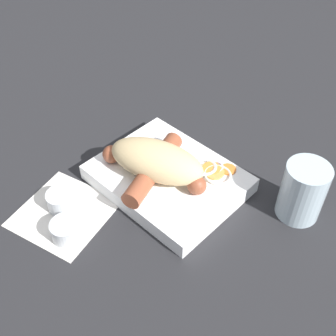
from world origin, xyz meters
The scene contains 9 objects.
ground_plane centered at (0.00, 0.00, 0.00)m, with size 3.00×3.00×0.00m, color #232326.
food_tray centered at (0.00, 0.00, 0.01)m, with size 0.22×0.17×0.03m.
bread_roll centered at (0.01, 0.01, 0.05)m, with size 0.17×0.12×0.05m.
sausage centered at (0.01, 0.02, 0.04)m, with size 0.17×0.15×0.03m.
pickled_veggies centered at (-0.05, -0.05, 0.03)m, with size 0.07×0.06×0.01m.
napkin centered at (0.07, 0.15, 0.00)m, with size 0.16×0.16×0.00m.
condiment_cup_near centered at (0.08, 0.14, 0.01)m, with size 0.04×0.04×0.03m.
condiment_cup_far centered at (0.03, 0.17, 0.01)m, with size 0.04×0.04×0.03m.
drink_glass centered at (-0.18, -0.09, 0.05)m, with size 0.06×0.06×0.09m.
Camera 1 is at (-0.32, 0.33, 0.49)m, focal length 45.00 mm.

